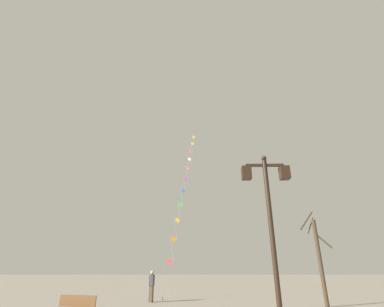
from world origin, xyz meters
The scene contains 5 objects.
ground_plane centered at (0.00, 20.00, 0.00)m, with size 160.00×160.00×0.00m, color gray.
twin_lantern_lamp_post centered at (2.35, 7.44, 3.51)m, with size 1.44×0.28×5.08m.
kite_train centered at (-0.93, 26.81, 9.83)m, with size 2.10×15.88×19.07m.
kite_flyer centered at (-2.45, 17.64, 0.90)m, with size 0.30×0.62×1.71m.
bare_tree centered at (6.91, 15.55, 2.37)m, with size 1.47×1.05×4.88m.
Camera 1 is at (0.21, -0.69, 1.81)m, focal length 26.08 mm.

